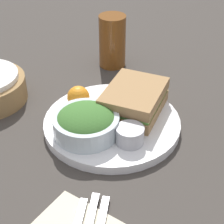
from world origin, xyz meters
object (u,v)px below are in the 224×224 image
at_px(drink_glass, 112,41).
at_px(sandwich, 134,100).
at_px(plate, 112,123).
at_px(dressing_cup, 130,135).
at_px(salad_bowl, 86,123).

bearing_deg(drink_glass, sandwich, -135.28).
height_order(plate, dressing_cup, dressing_cup).
bearing_deg(sandwich, dressing_cup, -152.97).
height_order(plate, sandwich, sandwich).
distance_m(dressing_cup, drink_glass, 0.35).
bearing_deg(drink_glass, dressing_cup, -140.55).
relative_size(plate, drink_glass, 2.07).
bearing_deg(salad_bowl, dressing_cup, -74.75).
relative_size(dressing_cup, drink_glass, 0.40).
xyz_separation_m(sandwich, salad_bowl, (-0.12, 0.04, -0.00)).
bearing_deg(salad_bowl, sandwich, -18.16).
xyz_separation_m(sandwich, drink_glass, (0.18, 0.17, 0.02)).
bearing_deg(dressing_cup, salad_bowl, 105.25).
bearing_deg(plate, salad_bowl, 164.19).
height_order(plate, drink_glass, drink_glass).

